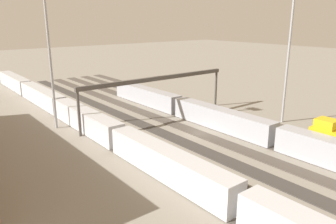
{
  "coord_description": "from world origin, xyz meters",
  "views": [
    {
      "loc": [
        -40.24,
        39.05,
        19.91
      ],
      "look_at": [
        7.79,
        0.84,
        2.5
      ],
      "focal_mm": 35.13,
      "sensor_mm": 36.0,
      "label": 1
    }
  ],
  "objects_px": {
    "light_mast_1": "(47,25)",
    "signal_gantry": "(158,82)",
    "light_mast_0": "(290,39)",
    "train_on_track_2": "(277,136)",
    "train_on_track_6": "(115,135)"
  },
  "relations": [
    {
      "from": "light_mast_1",
      "to": "signal_gantry",
      "type": "xyz_separation_m",
      "value": [
        -7.05,
        -18.75,
        -11.18
      ]
    },
    {
      "from": "light_mast_0",
      "to": "signal_gantry",
      "type": "xyz_separation_m",
      "value": [
        17.44,
        18.06,
        -8.56
      ]
    },
    {
      "from": "train_on_track_2",
      "to": "light_mast_1",
      "type": "bearing_deg",
      "value": 36.64
    },
    {
      "from": "light_mast_0",
      "to": "light_mast_1",
      "type": "bearing_deg",
      "value": 56.37
    },
    {
      "from": "signal_gantry",
      "to": "light_mast_1",
      "type": "bearing_deg",
      "value": 69.39
    },
    {
      "from": "light_mast_1",
      "to": "light_mast_0",
      "type": "bearing_deg",
      "value": -123.63
    },
    {
      "from": "train_on_track_2",
      "to": "signal_gantry",
      "type": "height_order",
      "value": "signal_gantry"
    },
    {
      "from": "light_mast_0",
      "to": "signal_gantry",
      "type": "height_order",
      "value": "light_mast_0"
    },
    {
      "from": "train_on_track_6",
      "to": "light_mast_0",
      "type": "bearing_deg",
      "value": -104.92
    },
    {
      "from": "train_on_track_6",
      "to": "signal_gantry",
      "type": "bearing_deg",
      "value": -60.1
    },
    {
      "from": "train_on_track_6",
      "to": "light_mast_0",
      "type": "distance_m",
      "value": 37.03
    },
    {
      "from": "light_mast_0",
      "to": "light_mast_1",
      "type": "height_order",
      "value": "light_mast_1"
    },
    {
      "from": "train_on_track_2",
      "to": "light_mast_0",
      "type": "bearing_deg",
      "value": -60.31
    },
    {
      "from": "light_mast_1",
      "to": "signal_gantry",
      "type": "distance_m",
      "value": 22.94
    },
    {
      "from": "light_mast_0",
      "to": "light_mast_1",
      "type": "distance_m",
      "value": 44.28
    }
  ]
}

